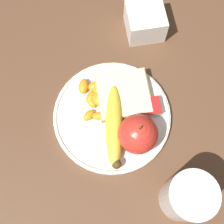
% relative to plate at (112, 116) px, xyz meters
% --- Properties ---
extents(ground_plane, '(3.00, 3.00, 0.00)m').
position_rel_plate_xyz_m(ground_plane, '(0.00, 0.00, -0.01)').
color(ground_plane, brown).
extents(plate, '(0.24, 0.24, 0.01)m').
position_rel_plate_xyz_m(plate, '(0.00, 0.00, 0.00)').
color(plate, silver).
rests_on(plate, ground_plane).
extents(juice_glass, '(0.08, 0.08, 0.11)m').
position_rel_plate_xyz_m(juice_glass, '(0.10, -0.18, 0.05)').
color(juice_glass, silver).
rests_on(juice_glass, ground_plane).
extents(apple, '(0.08, 0.08, 0.09)m').
position_rel_plate_xyz_m(apple, '(0.04, -0.06, 0.04)').
color(apple, red).
rests_on(apple, plate).
extents(banana, '(0.06, 0.17, 0.03)m').
position_rel_plate_xyz_m(banana, '(0.00, -0.03, 0.02)').
color(banana, yellow).
rests_on(banana, plate).
extents(bread_slice, '(0.11, 0.10, 0.02)m').
position_rel_plate_xyz_m(bread_slice, '(0.03, 0.04, 0.02)').
color(bread_slice, tan).
rests_on(bread_slice, plate).
extents(fork, '(0.17, 0.08, 0.00)m').
position_rel_plate_xyz_m(fork, '(0.01, -0.01, 0.01)').
color(fork, silver).
rests_on(fork, plate).
extents(jam_packet, '(0.05, 0.04, 0.02)m').
position_rel_plate_xyz_m(jam_packet, '(0.08, 0.00, 0.01)').
color(jam_packet, white).
rests_on(jam_packet, plate).
extents(orange_segment_0, '(0.03, 0.03, 0.01)m').
position_rel_plate_xyz_m(orange_segment_0, '(-0.04, 0.03, 0.01)').
color(orange_segment_0, orange).
rests_on(orange_segment_0, plate).
extents(orange_segment_1, '(0.03, 0.03, 0.02)m').
position_rel_plate_xyz_m(orange_segment_1, '(-0.02, 0.05, 0.01)').
color(orange_segment_1, orange).
rests_on(orange_segment_1, plate).
extents(orange_segment_2, '(0.03, 0.04, 0.02)m').
position_rel_plate_xyz_m(orange_segment_2, '(-0.04, 0.04, 0.01)').
color(orange_segment_2, orange).
rests_on(orange_segment_2, plate).
extents(orange_segment_3, '(0.03, 0.03, 0.02)m').
position_rel_plate_xyz_m(orange_segment_3, '(-0.05, 0.01, 0.01)').
color(orange_segment_3, orange).
rests_on(orange_segment_3, plate).
extents(orange_segment_4, '(0.04, 0.02, 0.02)m').
position_rel_plate_xyz_m(orange_segment_4, '(-0.02, 0.07, 0.01)').
color(orange_segment_4, orange).
rests_on(orange_segment_4, plate).
extents(orange_segment_5, '(0.02, 0.03, 0.01)m').
position_rel_plate_xyz_m(orange_segment_5, '(-0.00, 0.07, 0.01)').
color(orange_segment_5, orange).
rests_on(orange_segment_5, plate).
extents(orange_segment_6, '(0.03, 0.04, 0.02)m').
position_rel_plate_xyz_m(orange_segment_6, '(-0.02, 0.04, 0.01)').
color(orange_segment_6, orange).
rests_on(orange_segment_6, plate).
extents(orange_segment_7, '(0.03, 0.02, 0.02)m').
position_rel_plate_xyz_m(orange_segment_7, '(-0.03, -0.00, 0.01)').
color(orange_segment_7, orange).
rests_on(orange_segment_7, plate).
extents(orange_segment_8, '(0.03, 0.04, 0.02)m').
position_rel_plate_xyz_m(orange_segment_8, '(-0.05, 0.07, 0.01)').
color(orange_segment_8, orange).
rests_on(orange_segment_8, plate).
extents(condiment_caddy, '(0.08, 0.08, 0.06)m').
position_rel_plate_xyz_m(condiment_caddy, '(0.11, 0.20, 0.02)').
color(condiment_caddy, silver).
rests_on(condiment_caddy, ground_plane).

